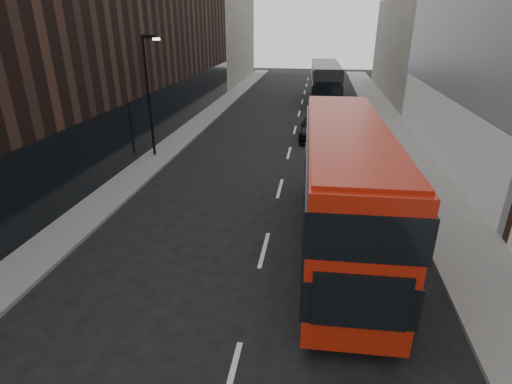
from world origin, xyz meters
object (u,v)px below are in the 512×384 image
at_px(car_a, 345,155).
at_px(car_b, 349,125).
at_px(car_c, 315,127).
at_px(red_bus, 343,183).
at_px(street_lamp, 149,89).
at_px(grey_bus, 325,81).

distance_m(car_a, car_b, 7.61).
distance_m(car_b, car_c, 2.92).
relative_size(red_bus, car_c, 2.21).
relative_size(car_a, car_b, 1.01).
xyz_separation_m(red_bus, car_b, (1.34, 16.87, -1.97)).
distance_m(street_lamp, grey_bus, 23.12).
height_order(red_bus, grey_bus, red_bus).
distance_m(street_lamp, red_bus, 14.47).
bearing_deg(grey_bus, car_b, -84.16).
bearing_deg(car_c, car_a, -72.57).
xyz_separation_m(car_a, car_c, (-1.82, 6.05, 0.10)).
bearing_deg(street_lamp, grey_bus, 62.99).
bearing_deg(car_a, car_c, 111.91).
distance_m(street_lamp, car_b, 14.83).
xyz_separation_m(red_bus, car_c, (-1.15, 15.35, -1.83)).
height_order(car_a, car_b, car_a).
relative_size(grey_bus, car_b, 3.16).
bearing_deg(red_bus, car_a, 84.05).
relative_size(red_bus, car_a, 3.01).
bearing_deg(red_bus, car_c, 92.48).
relative_size(red_bus, grey_bus, 0.96).
height_order(grey_bus, car_c, grey_bus).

